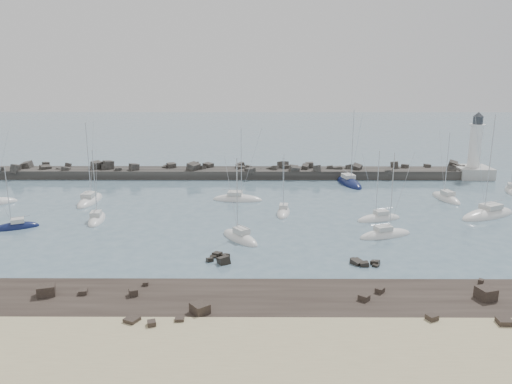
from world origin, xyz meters
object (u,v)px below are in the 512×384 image
sailboat_12 (511,191)px  sailboat_10 (446,199)px  sailboat_3 (97,220)px  sailboat_2 (16,227)px  sailboat_7 (385,235)px  lighthouse (473,163)px  sailboat_5 (240,238)px  sailboat_4 (237,200)px  sailboat_9 (379,219)px  sailboat_1 (90,201)px  sailboat_8 (349,183)px  sailboat_6 (283,213)px  sailboat_11 (488,215)px

sailboat_12 → sailboat_10: bearing=-157.3°
sailboat_3 → sailboat_12: (72.80, 18.97, 0.01)m
sailboat_2 → sailboat_12: sailboat_12 is taller
sailboat_3 → sailboat_10: 59.67m
sailboat_7 → sailboat_10: (15.76, 20.02, 0.01)m
lighthouse → sailboat_5: (-48.29, -40.22, -2.94)m
sailboat_4 → sailboat_9: size_ratio=1.19×
sailboat_3 → sailboat_12: size_ratio=1.06×
sailboat_1 → sailboat_2: size_ratio=1.45×
sailboat_1 → sailboat_2: (-5.96, -14.83, -0.01)m
sailboat_8 → sailboat_10: size_ratio=1.25×
sailboat_9 → sailboat_2: bearing=-175.3°
sailboat_8 → sailboat_12: bearing=-11.6°
sailboat_9 → sailboat_12: bearing=32.1°
sailboat_9 → sailboat_12: 34.65m
sailboat_4 → sailboat_6: size_ratio=1.32×
sailboat_8 → sailboat_4: bearing=-149.6°
sailboat_9 → sailboat_12: size_ratio=1.05×
sailboat_6 → sailboat_2: bearing=-168.7°
sailboat_8 → sailboat_10: (15.14, -12.14, -0.01)m
sailboat_12 → sailboat_3: bearing=-165.4°
sailboat_3 → sailboat_4: 24.38m
sailboat_4 → sailboat_2: bearing=-153.2°
sailboat_1 → sailboat_5: bearing=-36.0°
sailboat_6 → sailboat_8: sailboat_8 is taller
sailboat_10 → lighthouse: bearing=56.5°
sailboat_4 → sailboat_10: (37.13, 0.74, 0.01)m
sailboat_1 → sailboat_2: sailboat_1 is taller
sailboat_1 → sailboat_4: (25.77, 1.23, -0.01)m
sailboat_3 → sailboat_6: (28.88, 3.97, -0.00)m
sailboat_4 → sailboat_1: bearing=-177.3°
sailboat_4 → sailboat_11: (39.98, -9.55, 0.02)m
sailboat_4 → sailboat_8: bearing=30.4°
sailboat_7 → sailboat_12: 39.98m
sailboat_2 → sailboat_5: size_ratio=0.84×
sailboat_4 → sailboat_6: sailboat_4 is taller
sailboat_10 → sailboat_9: bearing=-140.2°
sailboat_6 → sailboat_11: (32.23, -1.36, 0.01)m
sailboat_1 → sailboat_6: sailboat_1 is taller
lighthouse → sailboat_4: (-49.51, -19.42, -2.96)m
sailboat_2 → sailboat_7: size_ratio=0.81×
lighthouse → sailboat_10: size_ratio=1.13×
lighthouse → sailboat_10: 22.59m
sailboat_6 → sailboat_10: size_ratio=0.82×
lighthouse → sailboat_12: lighthouse is taller
sailboat_6 → sailboat_7: 17.56m
sailboat_6 → sailboat_8: size_ratio=0.65×
sailboat_5 → sailboat_9: 23.02m
sailboat_2 → sailboat_4: size_ratio=0.74×
lighthouse → sailboat_8: (-27.51, -6.54, -2.94)m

